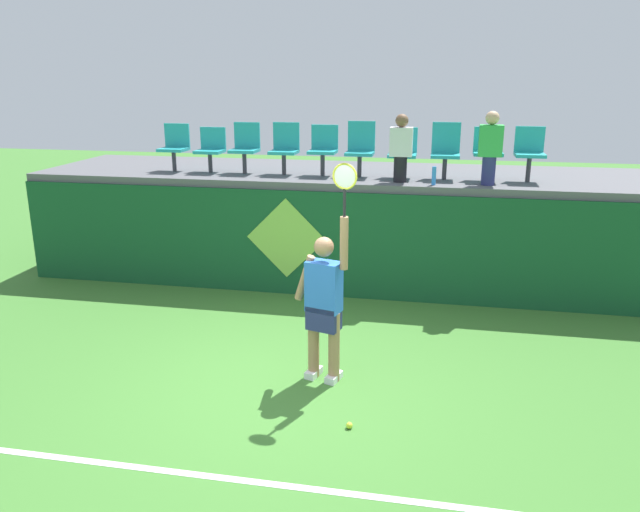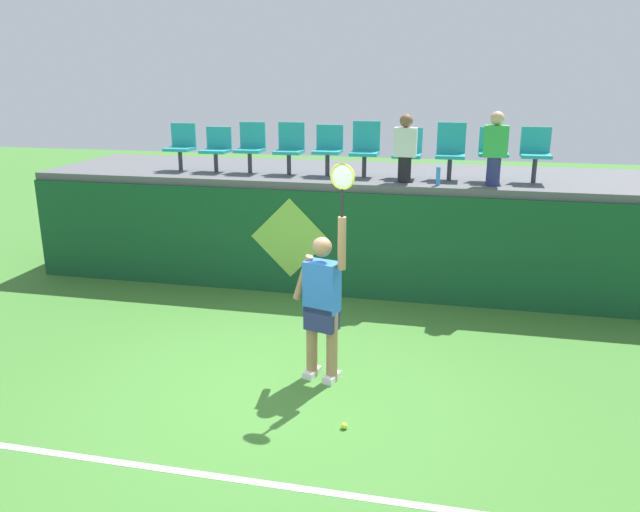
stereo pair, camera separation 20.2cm
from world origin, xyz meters
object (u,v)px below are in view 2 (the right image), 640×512
stadium_chair_1 (217,147)px  stadium_chair_4 (328,147)px  stadium_chair_0 (181,145)px  tennis_player (322,302)px  stadium_chair_2 (251,145)px  stadium_chair_5 (365,147)px  stadium_chair_8 (493,150)px  spectator_0 (495,147)px  stadium_chair_3 (290,146)px  water_bottle (438,176)px  spectator_1 (405,147)px  tennis_ball (344,426)px  stadium_chair_9 (536,151)px  stadium_chair_6 (407,151)px  stadium_chair_7 (451,149)px

stadium_chair_1 → stadium_chair_4: bearing=0.1°
stadium_chair_0 → stadium_chair_4: (2.57, -0.00, 0.02)m
tennis_player → stadium_chair_2: stadium_chair_2 is taller
stadium_chair_2 → stadium_chair_4: size_ratio=1.03×
stadium_chair_0 → stadium_chair_2: (1.25, 0.00, 0.02)m
stadium_chair_5 → stadium_chair_8: stadium_chair_5 is taller
spectator_0 → stadium_chair_3: bearing=172.0°
tennis_player → stadium_chair_5: (-0.08, 3.59, 1.31)m
water_bottle → spectator_1: spectator_1 is taller
stadium_chair_3 → stadium_chair_4: size_ratio=1.04×
stadium_chair_2 → stadium_chair_4: stadium_chair_2 is taller
water_bottle → stadium_chair_4: 1.92m
tennis_ball → stadium_chair_3: size_ratio=0.08×
stadium_chair_8 → stadium_chair_3: bearing=179.8°
stadium_chair_1 → spectator_1: 3.23m
stadium_chair_2 → stadium_chair_9: (4.52, -0.00, 0.02)m
tennis_ball → stadium_chair_3: 5.39m
stadium_chair_6 → stadium_chair_9: stadium_chair_9 is taller
spectator_0 → stadium_chair_8: bearing=90.0°
stadium_chair_6 → stadium_chair_9: bearing=-0.1°
stadium_chair_9 → spectator_0: 0.77m
stadium_chair_4 → stadium_chair_5: stadium_chair_5 is taller
water_bottle → stadium_chair_8: (0.79, 0.61, 0.33)m
stadium_chair_0 → stadium_chair_5: stadium_chair_5 is taller
stadium_chair_5 → stadium_chair_9: (2.60, -0.01, 0.00)m
stadium_chair_1 → spectator_1: size_ratio=0.72×
tennis_player → stadium_chair_8: (1.90, 3.57, 1.32)m
spectator_1 → water_bottle: bearing=-18.9°
stadium_chair_4 → stadium_chair_5: 0.60m
water_bottle → stadium_chair_3: 2.53m
tennis_ball → stadium_chair_5: (-0.53, 4.59, 2.23)m
stadium_chair_0 → stadium_chair_2: bearing=0.2°
water_bottle → stadium_chair_7: stadium_chair_7 is taller
stadium_chair_1 → spectator_1: spectator_1 is taller
water_bottle → spectator_0: (0.79, 0.16, 0.43)m
stadium_chair_7 → stadium_chair_8: 0.64m
stadium_chair_1 → stadium_chair_3: (1.28, 0.01, 0.04)m
stadium_chair_6 → stadium_chair_7: stadium_chair_7 is taller
stadium_chair_0 → stadium_chair_8: size_ratio=0.97×
spectator_0 → stadium_chair_9: bearing=35.9°
stadium_chair_5 → spectator_0: size_ratio=0.80×
stadium_chair_5 → stadium_chair_9: 2.60m
stadium_chair_8 → tennis_ball: bearing=-107.7°
stadium_chair_9 → stadium_chair_4: bearing=180.0°
tennis_ball → stadium_chair_0: bearing=128.9°
tennis_ball → stadium_chair_5: bearing=96.5°
spectator_1 → tennis_player: bearing=-100.6°
spectator_1 → stadium_chair_6: bearing=90.0°
stadium_chair_8 → stadium_chair_6: bearing=179.8°
stadium_chair_2 → spectator_1: spectator_1 is taller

